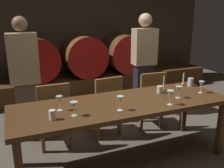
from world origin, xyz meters
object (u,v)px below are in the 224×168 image
Objects in this scene: dining_table at (123,108)px; chair_right at (149,97)px; wine_glass_far_right at (201,84)px; wine_barrel_left at (36,59)px; candle_left at (164,86)px; wine_barrel_right at (123,53)px; cup_right at (191,82)px; wine_barrel_center at (83,56)px; chair_left at (53,112)px; chair_center at (106,103)px; cup_left at (52,115)px; wine_glass_center_right at (170,95)px; candle_right at (183,82)px; guest_right at (144,64)px; wine_glass_center_left at (120,100)px; guest_left at (25,79)px; wine_glass_left at (74,106)px; cup_center at (160,90)px; wine_glass_far_left at (59,100)px; wine_glass_right at (179,90)px.

dining_table is 2.81× the size of chair_right.
wine_glass_far_right reaches higher than dining_table.
wine_barrel_left is 0.99× the size of chair_right.
wine_barrel_left is at bearing 117.97° from candle_left.
cup_right is at bearing -92.81° from wine_barrel_right.
wine_barrel_left and wine_barrel_center have the same top height.
chair_left is 0.74m from chair_center.
wine_glass_center_right is at bearing -4.83° from cup_left.
guest_right is at bearing 96.14° from candle_right.
wine_glass_center_left is (-0.18, -0.88, 0.36)m from chair_center.
guest_left is 11.53× the size of wine_glass_left.
wine_glass_center_right is 1.50× the size of cup_right.
chair_left is 1.39m from cup_center.
chair_left is at bearing 95.98° from wine_glass_left.
candle_right is 1.24× the size of wine_glass_far_right.
wine_glass_far_left is at bearing -111.31° from wine_barrel_center.
wine_glass_far_right reaches higher than chair_left.
chair_center is 1.12m from guest_right.
chair_left is 6.13× the size of wine_glass_right.
wine_glass_left is at bearing 174.04° from wine_glass_center_left.
candle_left reaches higher than wine_glass_left.
chair_right is 0.87m from wine_glass_right.
candle_right is (-0.19, -2.38, -0.04)m from wine_barrel_right.
wine_barrel_right is at bearing 87.19° from cup_right.
wine_glass_left is at bearing 46.27° from chair_center.
cup_left is at bearing -126.14° from wine_barrel_right.
wine_barrel_center reaches higher than cup_left.
wine_barrel_right is at bearing 0.00° from wine_barrel_center.
guest_right is at bearing 35.13° from wine_glass_far_left.
guest_right is at bearing -172.26° from guest_left.
wine_barrel_left is at bearing -37.47° from guest_right.
chair_right is at bearing 71.14° from wine_glass_center_right.
wine_glass_center_left is (-1.38, -2.87, 0.02)m from wine_barrel_right.
cup_right is (2.09, -0.81, -0.06)m from guest_left.
wine_glass_far_right is (2.01, -1.10, -0.00)m from guest_left.
wine_barrel_right reaches higher than wine_glass_center_left.
wine_glass_center_left is at bearing 173.51° from wine_glass_center_right.
guest_right is 2.03m from wine_glass_far_left.
cup_center is (1.38, 0.28, -0.00)m from cup_left.
wine_glass_far_left reaches higher than chair_center.
wine_glass_center_right is (-0.32, -0.94, 0.37)m from chair_right.
chair_right reaches higher than cup_center.
wine_barrel_center is 2.80m from wine_glass_right.
cup_right is (0.81, -2.44, -0.04)m from wine_barrel_center.
guest_left reaches higher than chair_left.
candle_right is at bearing 153.52° from chair_center.
guest_left is 10.97× the size of wine_glass_far_right.
cup_left is at bearing -118.56° from wine_glass_far_left.
candle_left is at bearing 6.21° from wine_glass_far_left.
candle_right reaches higher than wine_glass_left.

